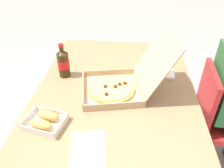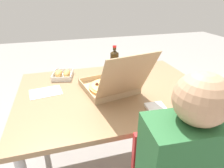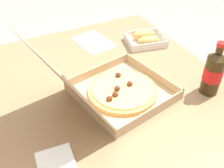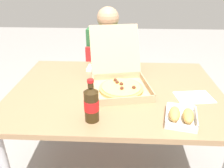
# 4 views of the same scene
# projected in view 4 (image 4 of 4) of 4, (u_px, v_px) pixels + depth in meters

# --- Properties ---
(dining_table) EXTENTS (1.31, 0.95, 0.75)m
(dining_table) POSITION_uv_depth(u_px,v_px,m) (116.00, 99.00, 1.48)
(dining_table) COLOR #997551
(dining_table) RESTS_ON ground_plane
(chair) EXTENTS (0.43, 0.43, 0.83)m
(chair) POSITION_uv_depth(u_px,v_px,m) (108.00, 79.00, 2.21)
(chair) COLOR red
(chair) RESTS_ON ground_plane
(diner_person) EXTENTS (0.37, 0.42, 1.15)m
(diner_person) POSITION_uv_depth(u_px,v_px,m) (109.00, 57.00, 2.17)
(diner_person) COLOR #333847
(diner_person) RESTS_ON ground_plane
(pizza_box_open) EXTENTS (0.43, 0.55, 0.34)m
(pizza_box_open) POSITION_uv_depth(u_px,v_px,m) (120.00, 80.00, 1.45)
(pizza_box_open) COLOR tan
(pizza_box_open) RESTS_ON dining_table
(bread_side_box) EXTENTS (0.19, 0.22, 0.06)m
(bread_side_box) POSITION_uv_depth(u_px,v_px,m) (181.00, 116.00, 1.14)
(bread_side_box) COLOR white
(bread_side_box) RESTS_ON dining_table
(cola_bottle) EXTENTS (0.07, 0.07, 0.22)m
(cola_bottle) POSITION_uv_depth(u_px,v_px,m) (91.00, 104.00, 1.11)
(cola_bottle) COLOR #33230F
(cola_bottle) RESTS_ON dining_table
(paper_menu) EXTENTS (0.23, 0.18, 0.00)m
(paper_menu) POSITION_uv_depth(u_px,v_px,m) (194.00, 97.00, 1.35)
(paper_menu) COLOR white
(paper_menu) RESTS_ON dining_table
(napkin_pile) EXTENTS (0.12, 0.12, 0.02)m
(napkin_pile) POSITION_uv_depth(u_px,v_px,m) (95.00, 68.00, 1.73)
(napkin_pile) COLOR white
(napkin_pile) RESTS_ON dining_table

